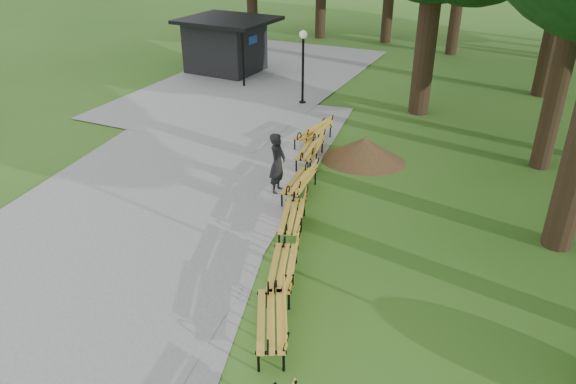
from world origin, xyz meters
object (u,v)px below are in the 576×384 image
(dirt_mound, at_px, (364,149))
(bench_2, at_px, (283,267))
(bench_3, at_px, (292,216))
(bench_5, at_px, (310,150))
(bench_6, at_px, (313,132))
(bench_4, at_px, (299,182))
(lamp_post, at_px, (303,51))
(kiosk, at_px, (225,45))
(person, at_px, (278,164))
(bench_1, at_px, (271,320))

(dirt_mound, height_order, bench_2, bench_2)
(bench_2, relative_size, bench_3, 1.00)
(bench_5, height_order, bench_6, same)
(bench_4, distance_m, bench_6, 3.85)
(lamp_post, bearing_deg, bench_5, -74.14)
(kiosk, height_order, bench_3, kiosk)
(dirt_mound, bearing_deg, person, -126.08)
(bench_1, xyz_separation_m, bench_6, (-1.35, 9.59, 0.00))
(bench_6, bearing_deg, person, 15.40)
(lamp_post, distance_m, dirt_mound, 6.35)
(lamp_post, height_order, bench_3, lamp_post)
(person, bearing_deg, bench_2, -158.67)
(bench_2, xyz_separation_m, bench_6, (-1.11, 7.91, 0.00))
(bench_2, height_order, bench_3, same)
(bench_1, distance_m, bench_4, 5.84)
(kiosk, xyz_separation_m, dirt_mound, (8.14, -9.11, -0.92))
(bench_6, bearing_deg, bench_4, 25.13)
(bench_2, xyz_separation_m, bench_5, (-0.87, 6.37, 0.00))
(kiosk, relative_size, bench_2, 2.21)
(bench_2, bearing_deg, lamp_post, -177.45)
(bench_4, bearing_deg, dirt_mound, 158.64)
(dirt_mound, height_order, bench_3, bench_3)
(dirt_mound, distance_m, bench_6, 2.10)
(bench_1, height_order, bench_5, same)
(bench_1, xyz_separation_m, bench_4, (-0.89, 5.77, 0.00))
(person, bearing_deg, dirt_mound, -32.11)
(bench_2, height_order, bench_4, same)
(dirt_mound, bearing_deg, bench_1, -93.43)
(person, relative_size, lamp_post, 0.60)
(lamp_post, xyz_separation_m, bench_2, (2.51, -12.11, -1.73))
(kiosk, distance_m, lamp_post, 6.34)
(bench_4, bearing_deg, bench_1, 13.48)
(dirt_mound, distance_m, bench_2, 7.00)
(dirt_mound, bearing_deg, lamp_post, 122.35)
(bench_3, bearing_deg, bench_4, -179.12)
(bench_4, height_order, bench_5, same)
(kiosk, height_order, bench_6, kiosk)
(bench_4, bearing_deg, kiosk, -145.92)
(person, bearing_deg, bench_5, -6.73)
(kiosk, relative_size, bench_4, 2.21)
(person, distance_m, bench_5, 2.31)
(person, xyz_separation_m, bench_2, (1.30, -4.14, -0.46))
(lamp_post, height_order, bench_5, lamp_post)
(bench_2, distance_m, bench_3, 2.19)
(lamp_post, relative_size, bench_4, 1.58)
(person, distance_m, dirt_mound, 3.52)
(lamp_post, xyz_separation_m, bench_3, (2.16, -9.95, -1.73))
(bench_3, bearing_deg, bench_6, 179.62)
(bench_4, bearing_deg, bench_6, -168.34)
(bench_2, bearing_deg, bench_5, 178.67)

